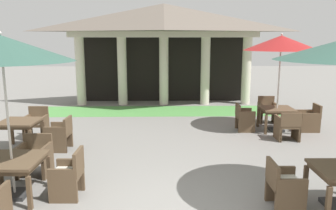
{
  "coord_description": "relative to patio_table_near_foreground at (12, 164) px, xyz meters",
  "views": [
    {
      "loc": [
        -0.12,
        -4.89,
        2.76
      ],
      "look_at": [
        0.04,
        3.08,
        1.19
      ],
      "focal_mm": 35.96,
      "sensor_mm": 36.0,
      "label": 1
    }
  ],
  "objects": [
    {
      "name": "background_pavilion",
      "position": [
        2.74,
        8.66,
        2.64
      ],
      "size": [
        8.22,
        3.1,
        4.18
      ],
      "color": "beige",
      "rests_on": "ground"
    },
    {
      "name": "lawn_strip",
      "position": [
        2.74,
        7.18,
        -0.61
      ],
      "size": [
        10.02,
        1.93,
        0.01
      ],
      "primitive_type": "cube",
      "color": "#519347",
      "rests_on": "ground"
    },
    {
      "name": "patio_table_near_foreground",
      "position": [
        0.0,
        0.0,
        0.0
      ],
      "size": [
        1.03,
        1.03,
        0.71
      ],
      "rotation": [
        0.0,
        0.0,
        -0.02
      ],
      "color": "brown",
      "rests_on": "ground"
    },
    {
      "name": "patio_chair_mid_left_west",
      "position": [
        4.63,
        -0.53,
        -0.22
      ],
      "size": [
        0.51,
        0.6,
        0.81
      ],
      "rotation": [
        0.0,
        0.0,
        -1.59
      ],
      "color": "brown",
      "rests_on": "ground"
    },
    {
      "name": "patio_chair_far_back_west",
      "position": [
        5.15,
        4.3,
        -0.21
      ],
      "size": [
        0.52,
        0.58,
        0.82
      ],
      "rotation": [
        0.0,
        0.0,
        -1.6
      ],
      "color": "brown",
      "rests_on": "ground"
    },
    {
      "name": "patio_umbrella_far_back",
      "position": [
        6.14,
        4.27,
        2.02
      ],
      "size": [
        2.2,
        2.2,
        2.93
      ],
      "color": "#2D2D2D",
      "rests_on": "ground"
    },
    {
      "name": "patio_chair_far_back_east",
      "position": [
        7.14,
        4.25,
        -0.23
      ],
      "size": [
        0.58,
        0.59,
        0.82
      ],
      "rotation": [
        0.0,
        0.0,
        1.54
      ],
      "color": "brown",
      "rests_on": "ground"
    },
    {
      "name": "patio_chair_near_foreground_east",
      "position": [
        0.98,
        -0.02,
        -0.22
      ],
      "size": [
        0.51,
        0.57,
        0.87
      ],
      "rotation": [
        0.0,
        0.0,
        1.55
      ],
      "color": "brown",
      "rests_on": "ground"
    },
    {
      "name": "patio_chair_mid_right_east",
      "position": [
        0.07,
        2.58,
        -0.21
      ],
      "size": [
        0.57,
        0.59,
        0.84
      ],
      "rotation": [
        0.0,
        0.0,
        1.53
      ],
      "color": "brown",
      "rests_on": "ground"
    },
    {
      "name": "patio_chair_near_foreground_north",
      "position": [
        0.02,
        0.98,
        -0.22
      ],
      "size": [
        0.62,
        0.59,
        0.82
      ],
      "rotation": [
        0.0,
        0.0,
        -3.16
      ],
      "color": "brown",
      "rests_on": "ground"
    },
    {
      "name": "patio_chair_mid_right_north",
      "position": [
        -0.9,
        3.62,
        -0.2
      ],
      "size": [
        0.59,
        0.56,
        0.88
      ],
      "rotation": [
        0.0,
        0.0,
        -3.18
      ],
      "color": "brown",
      "rests_on": "ground"
    },
    {
      "name": "patio_table_far_back",
      "position": [
        6.14,
        4.27,
        -0.0
      ],
      "size": [
        0.98,
        0.98,
        0.7
      ],
      "rotation": [
        0.0,
        0.0,
        -0.03
      ],
      "color": "brown",
      "rests_on": "ground"
    },
    {
      "name": "patio_table_mid_right",
      "position": [
        -0.93,
        2.62,
        0.04
      ],
      "size": [
        0.96,
        0.96,
        0.75
      ],
      "rotation": [
        0.0,
        0.0,
        -0.04
      ],
      "color": "brown",
      "rests_on": "ground"
    },
    {
      "name": "patio_chair_far_back_south",
      "position": [
        6.12,
        3.28,
        -0.21
      ],
      "size": [
        0.59,
        0.59,
        0.82
      ],
      "rotation": [
        0.0,
        0.0,
        -0.03
      ],
      "color": "brown",
      "rests_on": "ground"
    },
    {
      "name": "patio_chair_far_back_north",
      "position": [
        6.17,
        5.27,
        -0.2
      ],
      "size": [
        0.58,
        0.53,
        0.87
      ],
      "rotation": [
        0.0,
        0.0,
        -3.17
      ],
      "color": "brown",
      "rests_on": "ground"
    },
    {
      "name": "patio_umbrella_near_foreground",
      "position": [
        0.0,
        -0.0,
        1.98
      ],
      "size": [
        2.37,
        2.37,
        2.89
      ],
      "color": "#2D2D2D",
      "rests_on": "ground"
    }
  ]
}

